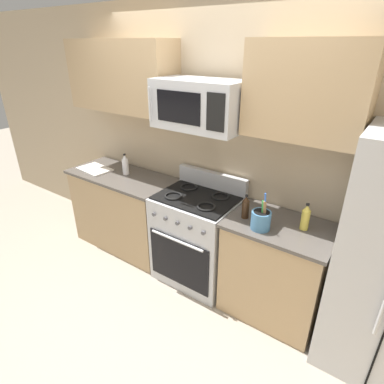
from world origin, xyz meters
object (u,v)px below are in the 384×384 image
(bottle_oil, at_px, (306,218))
(cutting_board, at_px, (95,169))
(bottle_vinegar, at_px, (125,165))
(range_oven, at_px, (197,237))
(microwave, at_px, (199,105))
(utensil_crock, at_px, (261,219))
(bottle_soy, at_px, (246,207))

(bottle_oil, bearing_deg, cutting_board, -177.23)
(bottle_vinegar, bearing_deg, range_oven, -2.60)
(microwave, distance_m, bottle_oil, 1.24)
(range_oven, distance_m, utensil_crock, 0.88)
(range_oven, distance_m, bottle_oil, 1.12)
(range_oven, xyz_separation_m, utensil_crock, (0.70, -0.15, 0.52))
(bottle_soy, xyz_separation_m, bottle_vinegar, (-1.51, 0.11, 0.01))
(microwave, bearing_deg, bottle_vinegar, 178.87)
(microwave, bearing_deg, range_oven, -89.97)
(cutting_board, relative_size, bottle_soy, 1.83)
(range_oven, height_order, cutting_board, range_oven)
(utensil_crock, bearing_deg, bottle_vinegar, 173.42)
(range_oven, relative_size, bottle_soy, 5.21)
(range_oven, height_order, bottle_soy, bottle_soy)
(bottle_soy, bearing_deg, utensil_crock, -26.01)
(utensil_crock, bearing_deg, bottle_soy, 153.99)
(microwave, xyz_separation_m, bottle_vinegar, (-0.98, 0.02, -0.75))
(bottle_vinegar, bearing_deg, utensil_crock, -6.58)
(range_oven, bearing_deg, bottle_soy, -6.94)
(range_oven, distance_m, bottle_soy, 0.75)
(range_oven, relative_size, cutting_board, 2.85)
(microwave, xyz_separation_m, utensil_crock, (0.70, -0.17, -0.78))
(utensil_crock, relative_size, bottle_oil, 1.46)
(utensil_crock, height_order, bottle_vinegar, utensil_crock)
(utensil_crock, xyz_separation_m, bottle_oil, (0.28, 0.19, 0.02))
(range_oven, distance_m, microwave, 1.29)
(utensil_crock, relative_size, cutting_board, 0.85)
(range_oven, distance_m, bottle_vinegar, 1.12)
(bottle_oil, distance_m, bottle_vinegar, 1.97)
(bottle_soy, bearing_deg, range_oven, 173.06)
(utensil_crock, xyz_separation_m, bottle_soy, (-0.17, 0.09, 0.01))
(range_oven, bearing_deg, microwave, 90.03)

